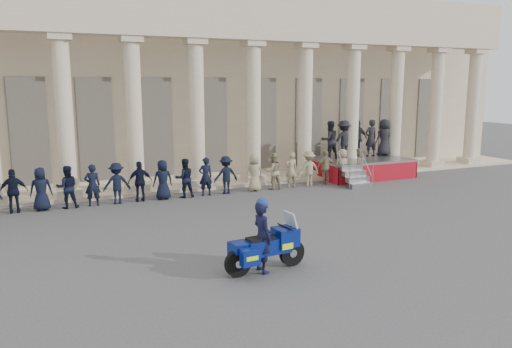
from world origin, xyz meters
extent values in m
plane|color=#424245|center=(0.00, 0.00, 0.00)|extent=(90.00, 90.00, 0.00)
cube|color=#C5B394|center=(0.00, 15.00, 4.50)|extent=(40.00, 10.00, 9.00)
cube|color=#C5B394|center=(0.00, 8.80, 0.07)|extent=(40.00, 2.60, 0.15)
cube|color=#C5B394|center=(0.00, 8.00, 6.79)|extent=(35.80, 1.00, 1.00)
cube|color=#C5B394|center=(-3.90, 8.00, 0.30)|extent=(0.90, 0.90, 0.30)
cylinder|color=#C5B394|center=(-3.90, 8.00, 3.25)|extent=(0.64, 0.64, 5.60)
cube|color=#C5B394|center=(-3.90, 8.00, 6.17)|extent=(0.85, 0.85, 0.24)
cube|color=#C5B394|center=(-1.30, 8.00, 0.30)|extent=(0.90, 0.90, 0.30)
cylinder|color=#C5B394|center=(-1.30, 8.00, 3.25)|extent=(0.64, 0.64, 5.60)
cube|color=#C5B394|center=(-1.30, 8.00, 6.17)|extent=(0.85, 0.85, 0.24)
cube|color=#C5B394|center=(1.30, 8.00, 0.30)|extent=(0.90, 0.90, 0.30)
cylinder|color=#C5B394|center=(1.30, 8.00, 3.25)|extent=(0.64, 0.64, 5.60)
cube|color=#C5B394|center=(1.30, 8.00, 6.17)|extent=(0.85, 0.85, 0.24)
cube|color=#C5B394|center=(3.90, 8.00, 0.30)|extent=(0.90, 0.90, 0.30)
cylinder|color=#C5B394|center=(3.90, 8.00, 3.25)|extent=(0.64, 0.64, 5.60)
cube|color=#C5B394|center=(3.90, 8.00, 6.17)|extent=(0.85, 0.85, 0.24)
cube|color=#C5B394|center=(6.50, 8.00, 0.30)|extent=(0.90, 0.90, 0.30)
cylinder|color=#C5B394|center=(6.50, 8.00, 3.25)|extent=(0.64, 0.64, 5.60)
cube|color=#C5B394|center=(6.50, 8.00, 6.17)|extent=(0.85, 0.85, 0.24)
cube|color=#C5B394|center=(9.10, 8.00, 0.30)|extent=(0.90, 0.90, 0.30)
cylinder|color=#C5B394|center=(9.10, 8.00, 3.25)|extent=(0.64, 0.64, 5.60)
cube|color=#C5B394|center=(9.10, 8.00, 6.17)|extent=(0.85, 0.85, 0.24)
cube|color=#C5B394|center=(11.70, 8.00, 0.30)|extent=(0.90, 0.90, 0.30)
cylinder|color=#C5B394|center=(11.70, 8.00, 3.25)|extent=(0.64, 0.64, 5.60)
cube|color=#C5B394|center=(11.70, 8.00, 6.17)|extent=(0.85, 0.85, 0.24)
cube|color=#C5B394|center=(14.30, 8.00, 0.30)|extent=(0.90, 0.90, 0.30)
cylinder|color=#C5B394|center=(14.30, 8.00, 3.25)|extent=(0.64, 0.64, 5.60)
cube|color=#C5B394|center=(14.30, 8.00, 6.17)|extent=(0.85, 0.85, 0.24)
cube|color=#C5B394|center=(16.90, 8.00, 0.30)|extent=(0.90, 0.90, 0.30)
cylinder|color=#C5B394|center=(16.90, 8.00, 3.25)|extent=(0.64, 0.64, 5.60)
cube|color=#C5B394|center=(16.90, 8.00, 6.17)|extent=(0.85, 0.85, 0.24)
cube|color=black|center=(-5.20, 10.02, 2.55)|extent=(1.30, 0.12, 4.20)
cube|color=black|center=(-2.60, 10.02, 2.55)|extent=(1.30, 0.12, 4.20)
cube|color=black|center=(0.00, 10.02, 2.55)|extent=(1.30, 0.12, 4.20)
cube|color=black|center=(2.60, 10.02, 2.55)|extent=(1.30, 0.12, 4.20)
cube|color=black|center=(5.20, 10.02, 2.55)|extent=(1.30, 0.12, 4.20)
cube|color=black|center=(7.80, 10.02, 2.55)|extent=(1.30, 0.12, 4.20)
cube|color=black|center=(10.40, 10.02, 2.55)|extent=(1.30, 0.12, 4.20)
cube|color=black|center=(13.00, 10.02, 2.55)|extent=(1.30, 0.12, 4.20)
cube|color=black|center=(15.60, 10.02, 2.55)|extent=(1.30, 0.12, 4.20)
imported|color=black|center=(-5.78, 6.65, 0.78)|extent=(0.91, 0.38, 1.56)
imported|color=black|center=(-4.91, 6.65, 0.78)|extent=(0.76, 0.50, 1.56)
imported|color=black|center=(-4.04, 6.65, 0.78)|extent=(0.76, 0.59, 1.56)
imported|color=black|center=(-3.16, 6.65, 0.78)|extent=(0.57, 0.37, 1.56)
imported|color=black|center=(-2.29, 6.65, 0.78)|extent=(1.01, 0.58, 1.56)
imported|color=black|center=(-1.42, 6.65, 0.78)|extent=(0.91, 0.38, 1.56)
imported|color=black|center=(-0.54, 6.65, 0.78)|extent=(0.76, 0.50, 1.56)
imported|color=black|center=(0.33, 6.65, 0.78)|extent=(0.76, 0.59, 1.56)
imported|color=black|center=(1.21, 6.65, 0.78)|extent=(0.57, 0.37, 1.56)
imported|color=black|center=(2.08, 6.65, 0.78)|extent=(1.01, 0.58, 1.56)
imported|color=gray|center=(3.35, 6.65, 0.78)|extent=(0.76, 0.50, 1.56)
imported|color=gray|center=(4.23, 6.65, 0.78)|extent=(0.76, 0.59, 1.56)
imported|color=gray|center=(5.10, 6.65, 0.78)|extent=(0.57, 0.37, 1.56)
imported|color=gray|center=(5.98, 6.65, 0.78)|extent=(1.01, 0.58, 1.56)
imported|color=gray|center=(6.85, 6.65, 0.78)|extent=(0.91, 0.38, 1.56)
imported|color=gray|center=(7.72, 6.65, 0.78)|extent=(0.76, 0.50, 1.56)
imported|color=gray|center=(8.60, 6.65, 0.78)|extent=(0.76, 0.59, 1.56)
cube|color=gray|center=(9.47, 7.81, 0.85)|extent=(4.46, 3.19, 0.10)
cube|color=maroon|center=(9.47, 6.23, 0.40)|extent=(4.46, 0.04, 0.80)
cube|color=maroon|center=(7.26, 7.81, 0.40)|extent=(0.04, 3.19, 0.80)
cube|color=maroon|center=(11.68, 7.81, 0.40)|extent=(0.04, 3.19, 0.80)
cube|color=gray|center=(7.84, 5.31, 0.11)|extent=(1.10, 0.28, 0.23)
cube|color=gray|center=(7.84, 5.59, 0.34)|extent=(1.10, 0.28, 0.23)
cube|color=gray|center=(7.84, 5.87, 0.56)|extent=(1.10, 0.28, 0.23)
cube|color=gray|center=(7.84, 6.15, 0.79)|extent=(1.10, 0.28, 0.23)
cylinder|color=gray|center=(9.47, 9.35, 1.40)|extent=(4.46, 0.04, 0.04)
imported|color=black|center=(7.87, 8.01, 1.82)|extent=(0.89, 0.69, 1.83)
imported|color=black|center=(8.67, 8.01, 1.82)|extent=(1.18, 0.68, 1.83)
imported|color=black|center=(9.47, 8.01, 1.82)|extent=(1.07, 0.45, 1.83)
imported|color=black|center=(10.27, 8.01, 1.82)|extent=(0.67, 0.44, 1.83)
imported|color=black|center=(11.07, 8.01, 1.82)|extent=(0.90, 0.58, 1.83)
cylinder|color=black|center=(0.67, -1.83, 0.33)|extent=(0.67, 0.20, 0.66)
cylinder|color=black|center=(-0.82, -1.96, 0.33)|extent=(0.67, 0.20, 0.66)
cube|color=navy|center=(-0.03, -1.89, 0.62)|extent=(1.18, 0.52, 0.38)
cube|color=navy|center=(0.47, -1.84, 0.78)|extent=(0.59, 0.57, 0.45)
cube|color=silver|center=(0.47, -1.84, 0.55)|extent=(0.25, 0.32, 0.12)
cube|color=#B2BFCC|center=(0.64, -1.83, 1.12)|extent=(0.25, 0.48, 0.53)
cube|color=black|center=(-0.22, -1.91, 0.82)|extent=(0.68, 0.40, 0.10)
cube|color=navy|center=(-0.77, -1.96, 0.70)|extent=(0.38, 0.37, 0.22)
cube|color=navy|center=(-0.64, -2.27, 0.55)|extent=(0.47, 0.26, 0.40)
cube|color=#CEFC0D|center=(-0.64, -2.27, 0.55)|extent=(0.32, 0.27, 0.10)
cube|color=navy|center=(-0.70, -1.63, 0.55)|extent=(0.47, 0.26, 0.40)
cube|color=#CEFC0D|center=(-0.70, -1.63, 0.55)|extent=(0.32, 0.27, 0.10)
cylinder|color=silver|center=(-0.55, -1.70, 0.30)|extent=(0.61, 0.16, 0.10)
cylinder|color=black|center=(0.47, -1.84, 1.02)|extent=(0.10, 0.70, 0.04)
imported|color=black|center=(-0.18, -1.90, 0.87)|extent=(0.47, 0.67, 1.73)
sphere|color=navy|center=(-0.18, -1.90, 1.68)|extent=(0.28, 0.28, 0.28)
camera|label=1|loc=(-4.90, -12.26, 4.42)|focal=35.00mm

